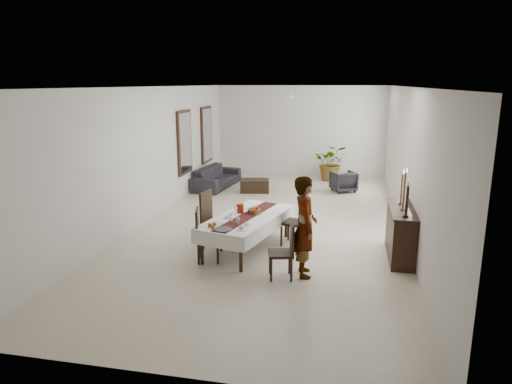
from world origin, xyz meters
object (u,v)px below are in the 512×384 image
at_px(dining_table_top, 247,218).
at_px(sofa, 217,177).
at_px(red_pitcher, 240,208).
at_px(sideboard_body, 400,234).
at_px(woman, 305,227).

distance_m(dining_table_top, sofa, 5.81).
bearing_deg(red_pitcher, sofa, 111.53).
relative_size(dining_table_top, red_pitcher, 12.00).
bearing_deg(red_pitcher, sideboard_body, 0.14).
height_order(dining_table_top, sofa, dining_table_top).
distance_m(woman, sofa, 7.28).
bearing_deg(woman, red_pitcher, 36.81).
distance_m(red_pitcher, sofa, 5.57).
xyz_separation_m(woman, sideboard_body, (1.72, 1.22, -0.41)).
distance_m(dining_table_top, sideboard_body, 2.98).
bearing_deg(sideboard_body, dining_table_top, -176.15).
bearing_deg(dining_table_top, woman, -25.01).
xyz_separation_m(red_pitcher, sofa, (-2.04, 5.16, -0.47)).
relative_size(sideboard_body, sofa, 0.70).
distance_m(woman, sideboard_body, 2.15).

